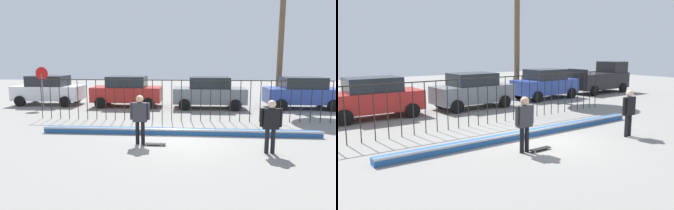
{
  "view_description": "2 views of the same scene",
  "coord_description": "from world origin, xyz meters",
  "views": [
    {
      "loc": [
        0.46,
        -10.84,
        3.01
      ],
      "look_at": [
        -0.48,
        1.19,
        1.12
      ],
      "focal_mm": 31.86,
      "sensor_mm": 36.0,
      "label": 1
    },
    {
      "loc": [
        -7.84,
        -8.66,
        3.18
      ],
      "look_at": [
        -0.56,
        1.29,
        1.15
      ],
      "focal_mm": 36.67,
      "sensor_mm": 36.0,
      "label": 2
    }
  ],
  "objects": [
    {
      "name": "camera_operator",
      "position": [
        2.98,
        -1.42,
        1.03
      ],
      "size": [
        0.7,
        0.26,
        1.72
      ],
      "rotation": [
        0.0,
        0.0,
        2.16
      ],
      "color": "black",
      "rests_on": "ground"
    },
    {
      "name": "skateboard",
      "position": [
        -0.8,
        -0.86,
        0.06
      ],
      "size": [
        0.8,
        0.2,
        0.07
      ],
      "rotation": [
        0.0,
        0.0,
        -0.1
      ],
      "color": "black",
      "rests_on": "ground"
    },
    {
      "name": "parked_car_gray",
      "position": [
        1.55,
        7.24,
        0.97
      ],
      "size": [
        4.3,
        2.12,
        1.9
      ],
      "rotation": [
        0.0,
        0.0,
        0.02
      ],
      "color": "slate",
      "rests_on": "ground"
    },
    {
      "name": "perimeter_fence",
      "position": [
        0.0,
        3.39,
        1.21
      ],
      "size": [
        14.04,
        0.04,
        1.99
      ],
      "color": "black",
      "rests_on": "ground"
    },
    {
      "name": "parked_car_blue",
      "position": [
        7.13,
        7.55,
        0.97
      ],
      "size": [
        4.3,
        2.12,
        1.9
      ],
      "rotation": [
        0.0,
        0.0,
        0.05
      ],
      "color": "#2D479E",
      "rests_on": "ground"
    },
    {
      "name": "pickup_truck",
      "position": [
        12.58,
        7.47,
        1.04
      ],
      "size": [
        4.7,
        2.12,
        2.24
      ],
      "rotation": [
        0.0,
        0.0,
        0.03
      ],
      "color": "black",
      "rests_on": "ground"
    },
    {
      "name": "parked_car_red",
      "position": [
        -3.55,
        7.54,
        0.97
      ],
      "size": [
        4.3,
        2.12,
        1.9
      ],
      "rotation": [
        0.0,
        0.0,
        -0.03
      ],
      "color": "#B2231E",
      "rests_on": "ground"
    },
    {
      "name": "skateboarder",
      "position": [
        -1.32,
        -0.71,
        1.05
      ],
      "size": [
        0.71,
        0.26,
        1.75
      ],
      "rotation": [
        0.0,
        0.0,
        0.0
      ],
      "color": "black",
      "rests_on": "ground"
    },
    {
      "name": "bowl_coping_ledge",
      "position": [
        0.0,
        0.73,
        0.12
      ],
      "size": [
        11.0,
        0.4,
        0.27
      ],
      "color": "#235699",
      "rests_on": "ground"
    },
    {
      "name": "ground_plane",
      "position": [
        0.0,
        0.0,
        0.0
      ],
      "size": [
        60.0,
        60.0,
        0.0
      ],
      "primitive_type": "plane",
      "color": "gray"
    }
  ]
}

